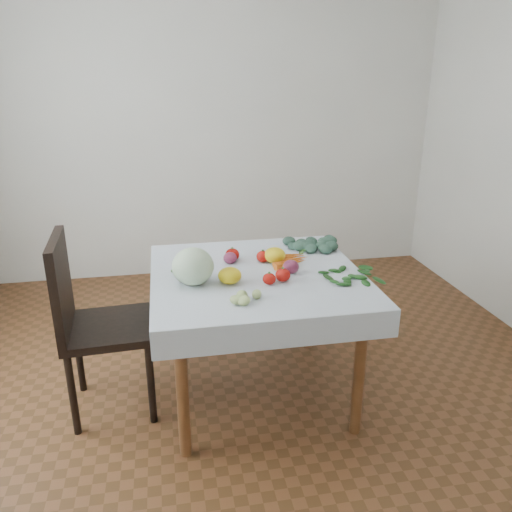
{
  "coord_description": "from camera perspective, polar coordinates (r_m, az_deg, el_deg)",
  "views": [
    {
      "loc": [
        -0.47,
        -2.45,
        1.77
      ],
      "look_at": [
        0.01,
        0.09,
        0.82
      ],
      "focal_mm": 35.0,
      "sensor_mm": 36.0,
      "label": 1
    }
  ],
  "objects": [
    {
      "name": "onion_b",
      "position": [
        2.68,
        4.01,
        -1.23
      ],
      "size": [
        0.09,
        0.09,
        0.07
      ],
      "primitive_type": "ellipsoid",
      "rotation": [
        0.0,
        0.0,
        -0.05
      ],
      "color": "maroon",
      "rests_on": "tablecloth"
    },
    {
      "name": "table",
      "position": [
        2.73,
        0.09,
        -3.92
      ],
      "size": [
        1.0,
        1.0,
        0.75
      ],
      "color": "brown",
      "rests_on": "ground"
    },
    {
      "name": "basil_bunch",
      "position": [
        2.68,
        10.8,
        -2.25
      ],
      "size": [
        0.28,
        0.24,
        0.01
      ],
      "color": "#1A4816",
      "rests_on": "tablecloth"
    },
    {
      "name": "tomato_c",
      "position": [
        2.58,
        3.08,
        -2.18
      ],
      "size": [
        0.1,
        0.1,
        0.07
      ],
      "primitive_type": "ellipsoid",
      "rotation": [
        0.0,
        0.0,
        0.33
      ],
      "color": "#B7130C",
      "rests_on": "tablecloth"
    },
    {
      "name": "back_wall",
      "position": [
        4.5,
        -4.83,
        14.75
      ],
      "size": [
        4.0,
        0.04,
        2.7
      ],
      "primitive_type": "cube",
      "color": "silver",
      "rests_on": "ground"
    },
    {
      "name": "heirloom_front",
      "position": [
        2.55,
        -3.02,
        -2.24
      ],
      "size": [
        0.16,
        0.16,
        0.08
      ],
      "primitive_type": "ellipsoid",
      "rotation": [
        0.0,
        0.0,
        0.38
      ],
      "color": "yellow",
      "rests_on": "tablecloth"
    },
    {
      "name": "tablecloth",
      "position": [
        2.69,
        0.1,
        -1.99
      ],
      "size": [
        1.12,
        1.12,
        0.01
      ],
      "primitive_type": "cube",
      "color": "white",
      "rests_on": "table"
    },
    {
      "name": "kale_bunch",
      "position": [
        3.1,
        5.79,
        1.44
      ],
      "size": [
        0.37,
        0.28,
        0.05
      ],
      "color": "#315142",
      "rests_on": "tablecloth"
    },
    {
      "name": "tomato_d",
      "position": [
        2.54,
        1.53,
        -2.63
      ],
      "size": [
        0.08,
        0.08,
        0.06
      ],
      "primitive_type": "ellipsoid",
      "rotation": [
        0.0,
        0.0,
        0.24
      ],
      "color": "#B7130C",
      "rests_on": "tablecloth"
    },
    {
      "name": "ground",
      "position": [
        3.06,
        0.09,
        -15.16
      ],
      "size": [
        4.0,
        4.0,
        0.0
      ],
      "primitive_type": "plane",
      "color": "brown"
    },
    {
      "name": "onion_a",
      "position": [
        2.82,
        -2.98,
        -0.23
      ],
      "size": [
        0.08,
        0.08,
        0.07
      ],
      "primitive_type": "ellipsoid",
      "rotation": [
        0.0,
        0.0,
        -0.08
      ],
      "color": "maroon",
      "rests_on": "tablecloth"
    },
    {
      "name": "tomatillo_cluster",
      "position": [
        2.34,
        -0.95,
        -4.92
      ],
      "size": [
        0.12,
        0.1,
        0.04
      ],
      "color": "#A7C773",
      "rests_on": "tablecloth"
    },
    {
      "name": "chair",
      "position": [
        2.77,
        -18.63,
        -6.39
      ],
      "size": [
        0.48,
        0.48,
        1.01
      ],
      "color": "black",
      "rests_on": "ground"
    },
    {
      "name": "tomato_a",
      "position": [
        2.84,
        0.78,
        -0.06
      ],
      "size": [
        0.09,
        0.09,
        0.06
      ],
      "primitive_type": "ellipsoid",
      "rotation": [
        0.0,
        0.0,
        0.2
      ],
      "color": "#B7130C",
      "rests_on": "tablecloth"
    },
    {
      "name": "dill_bunch",
      "position": [
        2.76,
        -7.58,
        -1.35
      ],
      "size": [
        0.19,
        0.19,
        0.02
      ],
      "color": "#4A7837",
      "rests_on": "tablecloth"
    },
    {
      "name": "cabbage",
      "position": [
        2.54,
        -7.22,
        -1.19
      ],
      "size": [
        0.27,
        0.27,
        0.19
      ],
      "primitive_type": "ellipsoid",
      "rotation": [
        0.0,
        0.0,
        -0.34
      ],
      "color": "silver",
      "rests_on": "tablecloth"
    },
    {
      "name": "heirloom_back",
      "position": [
        2.83,
        2.15,
        0.11
      ],
      "size": [
        0.16,
        0.16,
        0.09
      ],
      "primitive_type": "ellipsoid",
      "rotation": [
        0.0,
        0.0,
        -0.42
      ],
      "color": "yellow",
      "rests_on": "tablecloth"
    },
    {
      "name": "tomato_b",
      "position": [
        2.86,
        -2.72,
        0.16
      ],
      "size": [
        0.1,
        0.1,
        0.07
      ],
      "primitive_type": "ellipsoid",
      "rotation": [
        0.0,
        0.0,
        0.28
      ],
      "color": "#B7130C",
      "rests_on": "tablecloth"
    },
    {
      "name": "carrot_bunch",
      "position": [
        2.84,
        3.92,
        -0.39
      ],
      "size": [
        0.22,
        0.22,
        0.03
      ],
      "color": "orange",
      "rests_on": "tablecloth"
    }
  ]
}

